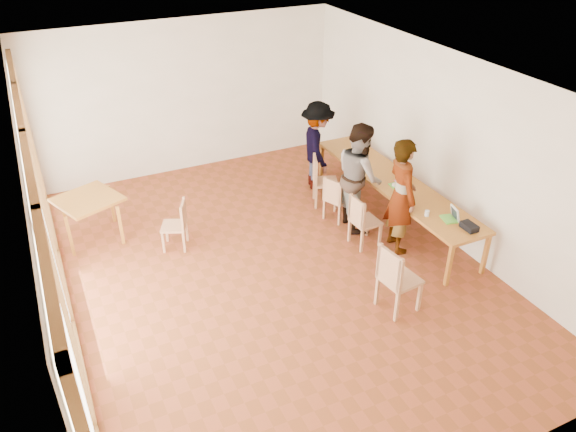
# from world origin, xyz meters

# --- Properties ---
(ground) EXTENTS (8.00, 8.00, 0.00)m
(ground) POSITION_xyz_m (0.00, 0.00, 0.00)
(ground) COLOR brown
(ground) RESTS_ON ground
(wall_back) EXTENTS (6.00, 0.10, 3.00)m
(wall_back) POSITION_xyz_m (0.00, 4.00, 1.50)
(wall_back) COLOR white
(wall_back) RESTS_ON ground
(wall_front) EXTENTS (6.00, 0.10, 3.00)m
(wall_front) POSITION_xyz_m (0.00, -4.00, 1.50)
(wall_front) COLOR white
(wall_front) RESTS_ON ground
(wall_right) EXTENTS (0.10, 8.00, 3.00)m
(wall_right) POSITION_xyz_m (3.00, 0.00, 1.50)
(wall_right) COLOR white
(wall_right) RESTS_ON ground
(window_wall) EXTENTS (0.10, 8.00, 3.00)m
(window_wall) POSITION_xyz_m (-2.96, 0.00, 1.50)
(window_wall) COLOR white
(window_wall) RESTS_ON ground
(ceiling) EXTENTS (6.00, 8.00, 0.04)m
(ceiling) POSITION_xyz_m (0.00, 0.00, 3.02)
(ceiling) COLOR white
(ceiling) RESTS_ON wall_back
(communal_table) EXTENTS (0.80, 4.00, 0.75)m
(communal_table) POSITION_xyz_m (2.50, 0.47, 0.70)
(communal_table) COLOR #AB6826
(communal_table) RESTS_ON ground
(side_table) EXTENTS (0.90, 0.90, 0.75)m
(side_table) POSITION_xyz_m (-2.31, 2.08, 0.67)
(side_table) COLOR #AB6826
(side_table) RESTS_ON ground
(chair_near) EXTENTS (0.53, 0.53, 0.54)m
(chair_near) POSITION_xyz_m (1.11, -1.58, 0.62)
(chair_near) COLOR tan
(chair_near) RESTS_ON ground
(chair_mid) EXTENTS (0.43, 0.43, 0.47)m
(chair_mid) POSITION_xyz_m (1.56, -0.01, 0.55)
(chair_mid) COLOR tan
(chair_mid) RESTS_ON ground
(chair_far) EXTENTS (0.50, 0.50, 0.44)m
(chair_far) POSITION_xyz_m (1.58, 0.86, 0.50)
(chair_far) COLOR tan
(chair_far) RESTS_ON ground
(chair_empty) EXTENTS (0.56, 0.56, 0.49)m
(chair_empty) POSITION_xyz_m (1.62, 1.49, 0.57)
(chair_empty) COLOR tan
(chair_empty) RESTS_ON ground
(chair_spare) EXTENTS (0.51, 0.51, 0.44)m
(chair_spare) POSITION_xyz_m (-1.08, 1.20, 0.51)
(chair_spare) COLOR tan
(chair_spare) RESTS_ON ground
(person_near) EXTENTS (0.56, 0.76, 1.89)m
(person_near) POSITION_xyz_m (2.07, -0.30, 0.95)
(person_near) COLOR gray
(person_near) RESTS_ON ground
(person_mid) EXTENTS (0.89, 1.04, 1.85)m
(person_mid) POSITION_xyz_m (1.87, 0.59, 0.92)
(person_mid) COLOR gray
(person_mid) RESTS_ON ground
(person_far) EXTENTS (0.91, 1.23, 1.70)m
(person_far) POSITION_xyz_m (1.89, 2.12, 0.85)
(person_far) COLOR gray
(person_far) RESTS_ON ground
(laptop_near) EXTENTS (0.27, 0.29, 0.21)m
(laptop_near) POSITION_xyz_m (2.55, -0.95, 0.81)
(laptop_near) COLOR #64C73E
(laptop_near) RESTS_ON communal_table
(laptop_mid) EXTENTS (0.20, 0.23, 0.19)m
(laptop_mid) POSITION_xyz_m (2.44, 0.28, 0.80)
(laptop_mid) COLOR #64C73E
(laptop_mid) RESTS_ON communal_table
(laptop_far) EXTENTS (0.25, 0.27, 0.20)m
(laptop_far) POSITION_xyz_m (2.49, 1.77, 0.80)
(laptop_far) COLOR #64C73E
(laptop_far) RESTS_ON communal_table
(yellow_mug) EXTENTS (0.17, 0.17, 0.11)m
(yellow_mug) POSITION_xyz_m (2.34, 1.53, 0.80)
(yellow_mug) COLOR #FBFF12
(yellow_mug) RESTS_ON communal_table
(green_bottle) EXTENTS (0.07, 0.07, 0.28)m
(green_bottle) POSITION_xyz_m (2.16, 1.18, 0.89)
(green_bottle) COLOR #157139
(green_bottle) RESTS_ON communal_table
(clear_glass) EXTENTS (0.07, 0.07, 0.09)m
(clear_glass) POSITION_xyz_m (2.28, -0.71, 0.80)
(clear_glass) COLOR silver
(clear_glass) RESTS_ON communal_table
(condiment_cup) EXTENTS (0.08, 0.08, 0.06)m
(condiment_cup) POSITION_xyz_m (2.37, 0.29, 0.78)
(condiment_cup) COLOR white
(condiment_cup) RESTS_ON communal_table
(pink_phone) EXTENTS (0.05, 0.10, 0.01)m
(pink_phone) POSITION_xyz_m (2.52, 0.43, 0.76)
(pink_phone) COLOR #D34495
(pink_phone) RESTS_ON communal_table
(black_pouch) EXTENTS (0.16, 0.26, 0.09)m
(black_pouch) POSITION_xyz_m (2.60, -1.28, 0.80)
(black_pouch) COLOR black
(black_pouch) RESTS_ON communal_table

